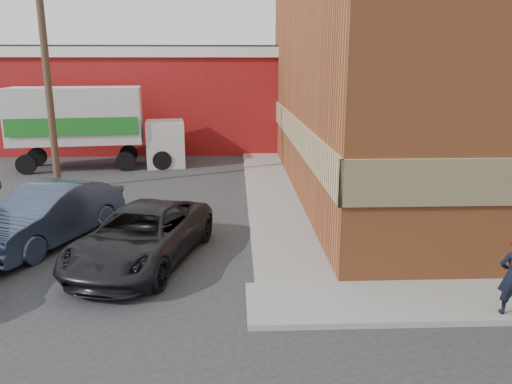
# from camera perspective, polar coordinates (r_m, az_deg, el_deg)

# --- Properties ---
(ground) EXTENTS (90.00, 90.00, 0.00)m
(ground) POSITION_cam_1_polar(r_m,az_deg,el_deg) (10.92, 1.48, -10.87)
(ground) COLOR #28282B
(ground) RESTS_ON ground
(brick_building) EXTENTS (14.25, 18.25, 9.36)m
(brick_building) POSITION_cam_1_polar(r_m,az_deg,el_deg) (20.97, 24.30, 13.22)
(brick_building) COLOR #A5532A
(brick_building) RESTS_ON ground
(sidewalk_west) EXTENTS (1.80, 18.00, 0.12)m
(sidewalk_west) POSITION_cam_1_polar(r_m,az_deg,el_deg) (19.45, 1.50, 0.70)
(sidewalk_west) COLOR gray
(sidewalk_west) RESTS_ON ground
(warehouse) EXTENTS (16.30, 8.30, 5.60)m
(warehouse) POSITION_cam_1_polar(r_m,az_deg,el_deg) (30.38, -12.64, 10.56)
(warehouse) COLOR maroon
(warehouse) RESTS_ON ground
(utility_pole) EXTENTS (2.00, 0.26, 9.00)m
(utility_pole) POSITION_cam_1_polar(r_m,az_deg,el_deg) (20.05, -22.89, 13.54)
(utility_pole) COLOR brown
(utility_pole) RESTS_ON ground
(sedan) EXTENTS (3.28, 5.02, 1.56)m
(sedan) POSITION_cam_1_polar(r_m,az_deg,el_deg) (14.38, -22.73, -2.41)
(sedan) COLOR #343F57
(sedan) RESTS_ON ground
(suv_a) EXTENTS (3.43, 5.31, 1.36)m
(suv_a) POSITION_cam_1_polar(r_m,az_deg,el_deg) (12.28, -12.95, -4.90)
(suv_a) COLOR black
(suv_a) RESTS_ON ground
(box_truck) EXTENTS (7.67, 3.18, 3.67)m
(box_truck) POSITION_cam_1_polar(r_m,az_deg,el_deg) (24.04, -18.09, 7.62)
(box_truck) COLOR beige
(box_truck) RESTS_ON ground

